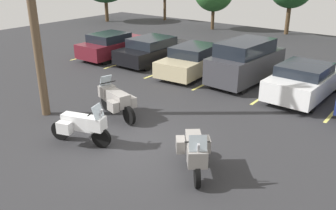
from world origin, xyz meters
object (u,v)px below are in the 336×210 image
object	(u,v)px
motorcycle_touring	(82,125)
motorcycle_second	(195,151)
motorcycle_third	(116,99)
car_white	(305,80)
car_maroon	(113,45)
car_champagne	(195,59)
car_black	(154,50)
car_charcoal	(246,62)

from	to	relation	value
motorcycle_touring	motorcycle_second	bearing A→B (deg)	11.53
motorcycle_touring	motorcycle_second	size ratio (longest dim) A/B	1.18
motorcycle_third	motorcycle_touring	bearing A→B (deg)	-71.87
car_white	motorcycle_third	bearing A→B (deg)	-127.30
motorcycle_second	motorcycle_third	size ratio (longest dim) A/B	0.77
motorcycle_touring	car_maroon	size ratio (longest dim) A/B	0.46
motorcycle_touring	car_champagne	size ratio (longest dim) A/B	0.41
motorcycle_second	car_maroon	xyz separation A→B (m)	(-10.64, 7.43, 0.06)
car_black	car_charcoal	world-z (taller)	car_charcoal
car_black	car_champagne	size ratio (longest dim) A/B	0.95
motorcycle_touring	car_maroon	distance (m)	10.77
motorcycle_touring	car_black	world-z (taller)	car_black
car_charcoal	car_champagne	bearing A→B (deg)	-176.72
car_black	car_white	size ratio (longest dim) A/B	1.07
motorcycle_touring	car_white	xyz separation A→B (m)	(3.99, 8.27, 0.09)
car_maroon	motorcycle_second	bearing A→B (deg)	-34.94
car_black	car_white	bearing A→B (deg)	-3.58
motorcycle_second	car_white	bearing A→B (deg)	87.22
motorcycle_second	car_charcoal	bearing A→B (deg)	107.31
motorcycle_touring	car_black	distance (m)	9.87
motorcycle_second	car_white	size ratio (longest dim) A/B	0.39
motorcycle_touring	car_champagne	bearing A→B (deg)	99.99
car_maroon	car_champagne	bearing A→B (deg)	2.97
car_black	motorcycle_second	bearing A→B (deg)	-44.92
car_maroon	car_charcoal	size ratio (longest dim) A/B	0.99
car_black	car_white	distance (m)	8.47
motorcycle_second	car_maroon	bearing A→B (deg)	145.06
motorcycle_touring	car_maroon	xyz separation A→B (m)	(-7.02, 8.17, 0.08)
car_black	car_maroon	bearing A→B (deg)	-166.19
motorcycle_touring	car_black	size ratio (longest dim) A/B	0.43
car_champagne	car_black	bearing A→B (deg)	173.43
car_maroon	car_charcoal	bearing A→B (deg)	3.07
motorcycle_second	car_champagne	xyz separation A→B (m)	(-5.11, 7.72, 0.04)
motorcycle_third	car_charcoal	bearing A→B (deg)	73.97
car_champagne	car_charcoal	size ratio (longest dim) A/B	1.12
motorcycle_third	car_champagne	size ratio (longest dim) A/B	0.44
car_champagne	car_white	distance (m)	5.48
motorcycle_third	car_black	bearing A→B (deg)	119.41
car_black	car_champagne	xyz separation A→B (m)	(2.97, -0.34, 0.00)
car_black	car_charcoal	xyz separation A→B (m)	(5.63, -0.19, 0.30)
motorcycle_second	car_charcoal	world-z (taller)	car_charcoal
motorcycle_third	car_champagne	bearing A→B (deg)	97.15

